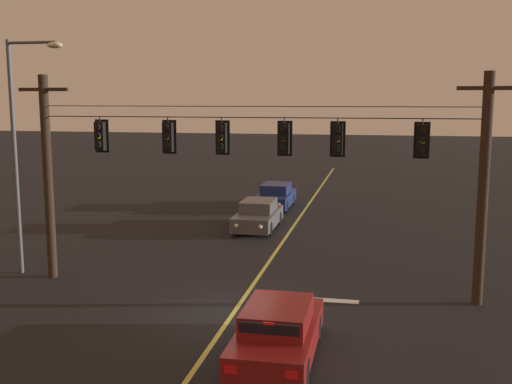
# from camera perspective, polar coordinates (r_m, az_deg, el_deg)

# --- Properties ---
(ground_plane) EXTENTS (180.00, 180.00, 0.00)m
(ground_plane) POSITION_cam_1_polar(r_m,az_deg,el_deg) (18.05, -2.38, -11.60)
(ground_plane) COLOR black
(lane_centre_stripe) EXTENTS (0.14, 60.00, 0.01)m
(lane_centre_stripe) POSITION_cam_1_polar(r_m,az_deg,el_deg) (26.17, 2.21, -5.11)
(lane_centre_stripe) COLOR #D1C64C
(lane_centre_stripe) RESTS_ON ground
(stop_bar_paint) EXTENTS (3.40, 0.36, 0.01)m
(stop_bar_paint) POSITION_cam_1_polar(r_m,az_deg,el_deg) (19.64, 4.57, -9.90)
(stop_bar_paint) COLOR silver
(stop_bar_paint) RESTS_ON ground
(signal_span_assembly) EXTENTS (16.13, 0.32, 7.07)m
(signal_span_assembly) POSITION_cam_1_polar(r_m,az_deg,el_deg) (19.68, -0.58, 1.18)
(signal_span_assembly) COLOR #2D2116
(signal_span_assembly) RESTS_ON ground
(traffic_light_leftmost) EXTENTS (0.48, 0.41, 1.22)m
(traffic_light_leftmost) POSITION_cam_1_polar(r_m,az_deg,el_deg) (21.22, -14.38, 5.08)
(traffic_light_leftmost) COLOR black
(traffic_light_left_inner) EXTENTS (0.48, 0.41, 1.22)m
(traffic_light_left_inner) POSITION_cam_1_polar(r_m,az_deg,el_deg) (20.29, -8.24, 5.11)
(traffic_light_left_inner) COLOR black
(traffic_light_centre) EXTENTS (0.48, 0.41, 1.22)m
(traffic_light_centre) POSITION_cam_1_polar(r_m,az_deg,el_deg) (19.75, -3.25, 5.09)
(traffic_light_centre) COLOR black
(traffic_light_right_inner) EXTENTS (0.48, 0.41, 1.22)m
(traffic_light_right_inner) POSITION_cam_1_polar(r_m,az_deg,el_deg) (19.33, 2.64, 5.01)
(traffic_light_right_inner) COLOR black
(traffic_light_rightmost) EXTENTS (0.48, 0.41, 1.22)m
(traffic_light_rightmost) POSITION_cam_1_polar(r_m,az_deg,el_deg) (19.14, 7.62, 4.91)
(traffic_light_rightmost) COLOR black
(traffic_light_far_right) EXTENTS (0.48, 0.41, 1.22)m
(traffic_light_far_right) POSITION_cam_1_polar(r_m,az_deg,el_deg) (19.13, 15.27, 4.67)
(traffic_light_far_right) COLOR black
(car_waiting_near_lane) EXTENTS (1.80, 4.33, 1.39)m
(car_waiting_near_lane) POSITION_cam_1_polar(r_m,az_deg,el_deg) (15.19, 2.05, -13.01)
(car_waiting_near_lane) COLOR maroon
(car_waiting_near_lane) RESTS_ON ground
(car_oncoming_lead) EXTENTS (1.80, 4.42, 1.39)m
(car_oncoming_lead) POSITION_cam_1_polar(r_m,az_deg,el_deg) (29.58, 0.19, -2.21)
(car_oncoming_lead) COLOR #4C4C51
(car_oncoming_lead) RESTS_ON ground
(car_oncoming_trailing) EXTENTS (1.80, 4.42, 1.39)m
(car_oncoming_trailing) POSITION_cam_1_polar(r_m,az_deg,el_deg) (35.25, 1.85, -0.42)
(car_oncoming_trailing) COLOR navy
(car_oncoming_trailing) RESTS_ON ground
(street_lamp_corner) EXTENTS (2.11, 0.30, 8.27)m
(street_lamp_corner) POSITION_cam_1_polar(r_m,az_deg,el_deg) (22.97, -21.08, 4.87)
(street_lamp_corner) COLOR #4C4F54
(street_lamp_corner) RESTS_ON ground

